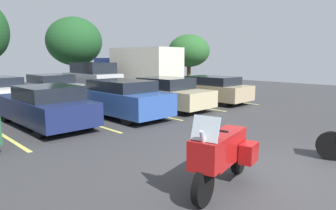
# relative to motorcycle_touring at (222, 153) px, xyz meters

# --- Properties ---
(ground) EXTENTS (44.00, 44.00, 0.10)m
(ground) POSITION_rel_motorcycle_touring_xyz_m (1.41, -0.41, -0.73)
(ground) COLOR #38383A
(motorcycle_touring) EXTENTS (2.22, 1.04, 1.44)m
(motorcycle_touring) POSITION_rel_motorcycle_touring_xyz_m (0.00, 0.00, 0.00)
(motorcycle_touring) COLOR black
(motorcycle_touring) RESTS_ON ground
(parking_stripes) EXTENTS (19.40, 5.13, 0.01)m
(parking_stripes) POSITION_rel_motorcycle_touring_xyz_m (-0.31, 7.12, -0.68)
(parking_stripes) COLOR #EAE066
(parking_stripes) RESTS_ON ground
(car_navy) EXTENTS (1.88, 4.64, 1.41)m
(car_navy) POSITION_rel_motorcycle_touring_xyz_m (-0.23, 7.22, 0.01)
(car_navy) COLOR navy
(car_navy) RESTS_ON ground
(car_blue) EXTENTS (1.88, 4.81, 1.46)m
(car_blue) POSITION_rel_motorcycle_touring_xyz_m (2.60, 6.90, 0.05)
(car_blue) COLOR #2D519E
(car_blue) RESTS_ON ground
(car_champagne) EXTENTS (2.08, 4.86, 1.43)m
(car_champagne) POSITION_rel_motorcycle_touring_xyz_m (5.13, 7.03, 0.02)
(car_champagne) COLOR #C1B289
(car_champagne) RESTS_ON ground
(car_tan) EXTENTS (2.00, 4.76, 1.37)m
(car_tan) POSITION_rel_motorcycle_touring_xyz_m (8.16, 6.92, 0.02)
(car_tan) COLOR tan
(car_tan) RESTS_ON ground
(car_far_grey) EXTENTS (1.98, 4.80, 1.40)m
(car_far_grey) POSITION_rel_motorcycle_touring_xyz_m (2.70, 13.97, 0.01)
(car_far_grey) COLOR slate
(car_far_grey) RESTS_ON ground
(car_far_silver) EXTENTS (1.86, 4.35, 2.03)m
(car_far_silver) POSITION_rel_motorcycle_touring_xyz_m (5.45, 13.98, 0.33)
(car_far_silver) COLOR #B7B7BC
(car_far_silver) RESTS_ON ground
(box_truck) EXTENTS (3.18, 6.30, 2.95)m
(box_truck) POSITION_rel_motorcycle_touring_xyz_m (8.39, 12.95, 0.87)
(box_truck) COLOR navy
(box_truck) RESTS_ON ground
(tree_center_right) EXTENTS (4.03, 4.03, 4.53)m
(tree_center_right) POSITION_rel_motorcycle_touring_xyz_m (17.90, 17.11, 2.28)
(tree_center_right) COLOR #4C3823
(tree_center_right) RESTS_ON ground
(tree_center_left) EXTENTS (4.42, 4.42, 5.54)m
(tree_center_left) POSITION_rel_motorcycle_touring_xyz_m (7.48, 20.13, 2.92)
(tree_center_left) COLOR #4C3823
(tree_center_left) RESTS_ON ground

